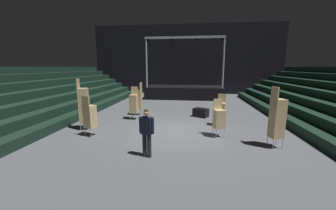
{
  "coord_description": "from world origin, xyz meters",
  "views": [
    {
      "loc": [
        0.79,
        -9.33,
        3.1
      ],
      "look_at": [
        -0.29,
        -0.36,
        1.4
      ],
      "focal_mm": 21.42,
      "sensor_mm": 36.0,
      "label": 1
    }
  ],
  "objects_px": {
    "stage_riser": "(184,91)",
    "chair_stack_mid_centre": "(90,116)",
    "chair_stack_mid_left": "(134,103)",
    "chair_stack_rear_left": "(84,105)",
    "equipment_road_case": "(201,113)",
    "chair_stack_rear_right": "(221,110)",
    "chair_stack_front_left": "(277,118)",
    "chair_stack_front_right": "(138,99)",
    "man_with_tie": "(147,130)",
    "chair_stack_mid_right": "(219,118)"
  },
  "relations": [
    {
      "from": "stage_riser",
      "to": "chair_stack_mid_centre",
      "type": "relative_size",
      "value": 4.07
    },
    {
      "from": "chair_stack_mid_centre",
      "to": "chair_stack_rear_left",
      "type": "xyz_separation_m",
      "value": [
        -0.77,
        0.9,
        0.34
      ]
    },
    {
      "from": "stage_riser",
      "to": "equipment_road_case",
      "type": "height_order",
      "value": "stage_riser"
    },
    {
      "from": "man_with_tie",
      "to": "chair_stack_mid_left",
      "type": "bearing_deg",
      "value": -55.33
    },
    {
      "from": "chair_stack_front_left",
      "to": "chair_stack_rear_left",
      "type": "relative_size",
      "value": 0.93
    },
    {
      "from": "man_with_tie",
      "to": "equipment_road_case",
      "type": "bearing_deg",
      "value": -95.36
    },
    {
      "from": "stage_riser",
      "to": "chair_stack_mid_centre",
      "type": "bearing_deg",
      "value": -107.25
    },
    {
      "from": "chair_stack_mid_left",
      "to": "equipment_road_case",
      "type": "distance_m",
      "value": 4.24
    },
    {
      "from": "man_with_tie",
      "to": "chair_stack_rear_left",
      "type": "bearing_deg",
      "value": -22.09
    },
    {
      "from": "chair_stack_front_right",
      "to": "chair_stack_mid_centre",
      "type": "height_order",
      "value": "chair_stack_front_right"
    },
    {
      "from": "chair_stack_mid_right",
      "to": "chair_stack_rear_right",
      "type": "bearing_deg",
      "value": -117.45
    },
    {
      "from": "chair_stack_rear_left",
      "to": "stage_riser",
      "type": "bearing_deg",
      "value": 142.17
    },
    {
      "from": "chair_stack_mid_centre",
      "to": "equipment_road_case",
      "type": "height_order",
      "value": "chair_stack_mid_centre"
    },
    {
      "from": "chair_stack_mid_left",
      "to": "chair_stack_rear_left",
      "type": "relative_size",
      "value": 0.77
    },
    {
      "from": "chair_stack_mid_right",
      "to": "stage_riser",
      "type": "bearing_deg",
      "value": -97.14
    },
    {
      "from": "chair_stack_mid_right",
      "to": "equipment_road_case",
      "type": "bearing_deg",
      "value": -97.01
    },
    {
      "from": "chair_stack_rear_right",
      "to": "chair_stack_front_left",
      "type": "bearing_deg",
      "value": 137.01
    },
    {
      "from": "man_with_tie",
      "to": "chair_stack_rear_left",
      "type": "distance_m",
      "value": 4.71
    },
    {
      "from": "chair_stack_mid_right",
      "to": "chair_stack_rear_right",
      "type": "distance_m",
      "value": 1.79
    },
    {
      "from": "chair_stack_rear_right",
      "to": "stage_riser",
      "type": "bearing_deg",
      "value": -61.32
    },
    {
      "from": "man_with_tie",
      "to": "chair_stack_front_right",
      "type": "distance_m",
      "value": 6.46
    },
    {
      "from": "chair_stack_mid_right",
      "to": "chair_stack_mid_centre",
      "type": "bearing_deg",
      "value": -11.03
    },
    {
      "from": "stage_riser",
      "to": "chair_stack_mid_right",
      "type": "distance_m",
      "value": 11.75
    },
    {
      "from": "chair_stack_mid_right",
      "to": "chair_stack_mid_left",
      "type": "bearing_deg",
      "value": -45.64
    },
    {
      "from": "stage_riser",
      "to": "chair_stack_front_right",
      "type": "xyz_separation_m",
      "value": [
        -2.69,
        -7.89,
        0.4
      ]
    },
    {
      "from": "chair_stack_front_left",
      "to": "chair_stack_front_right",
      "type": "relative_size",
      "value": 1.12
    },
    {
      "from": "man_with_tie",
      "to": "chair_stack_mid_centre",
      "type": "relative_size",
      "value": 0.91
    },
    {
      "from": "chair_stack_front_right",
      "to": "chair_stack_mid_centre",
      "type": "relative_size",
      "value": 1.14
    },
    {
      "from": "man_with_tie",
      "to": "chair_stack_mid_centre",
      "type": "height_order",
      "value": "chair_stack_mid_centre"
    },
    {
      "from": "stage_riser",
      "to": "chair_stack_mid_right",
      "type": "bearing_deg",
      "value": -80.12
    },
    {
      "from": "chair_stack_mid_left",
      "to": "man_with_tie",
      "type": "bearing_deg",
      "value": 113.39
    },
    {
      "from": "equipment_road_case",
      "to": "stage_riser",
      "type": "bearing_deg",
      "value": 99.82
    },
    {
      "from": "chair_stack_mid_right",
      "to": "chair_stack_rear_right",
      "type": "xyz_separation_m",
      "value": [
        0.32,
        1.76,
        0.0
      ]
    },
    {
      "from": "stage_riser",
      "to": "man_with_tie",
      "type": "bearing_deg",
      "value": -93.01
    },
    {
      "from": "man_with_tie",
      "to": "chair_stack_mid_right",
      "type": "xyz_separation_m",
      "value": [
        2.75,
        2.46,
        -0.11
      ]
    },
    {
      "from": "chair_stack_front_left",
      "to": "chair_stack_front_right",
      "type": "xyz_separation_m",
      "value": [
        -6.75,
        4.71,
        -0.13
      ]
    },
    {
      "from": "chair_stack_front_left",
      "to": "chair_stack_rear_left",
      "type": "height_order",
      "value": "chair_stack_rear_left"
    },
    {
      "from": "chair_stack_front_left",
      "to": "chair_stack_mid_centre",
      "type": "bearing_deg",
      "value": -106.48
    },
    {
      "from": "chair_stack_mid_left",
      "to": "chair_stack_rear_left",
      "type": "distance_m",
      "value": 2.97
    },
    {
      "from": "stage_riser",
      "to": "chair_stack_mid_left",
      "type": "bearing_deg",
      "value": -106.44
    },
    {
      "from": "chair_stack_front_right",
      "to": "chair_stack_mid_right",
      "type": "xyz_separation_m",
      "value": [
        4.71,
        -3.69,
        -0.21
      ]
    },
    {
      "from": "chair_stack_mid_centre",
      "to": "chair_stack_front_left",
      "type": "bearing_deg",
      "value": 13.48
    },
    {
      "from": "stage_riser",
      "to": "chair_stack_rear_left",
      "type": "relative_size",
      "value": 2.99
    },
    {
      "from": "stage_riser",
      "to": "chair_stack_rear_right",
      "type": "distance_m",
      "value": 10.09
    },
    {
      "from": "man_with_tie",
      "to": "chair_stack_mid_left",
      "type": "height_order",
      "value": "chair_stack_mid_left"
    },
    {
      "from": "man_with_tie",
      "to": "chair_stack_mid_right",
      "type": "height_order",
      "value": "man_with_tie"
    },
    {
      "from": "man_with_tie",
      "to": "chair_stack_front_left",
      "type": "relative_size",
      "value": 0.72
    },
    {
      "from": "chair_stack_rear_right",
      "to": "equipment_road_case",
      "type": "height_order",
      "value": "chair_stack_rear_right"
    },
    {
      "from": "stage_riser",
      "to": "man_with_tie",
      "type": "height_order",
      "value": "stage_riser"
    },
    {
      "from": "chair_stack_front_left",
      "to": "chair_stack_mid_left",
      "type": "bearing_deg",
      "value": -131.48
    }
  ]
}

